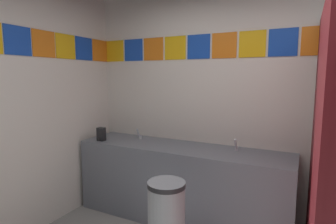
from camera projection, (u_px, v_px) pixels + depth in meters
name	position (u px, v px, depth m)	size (l,w,h in m)	color
wall_back	(251.00, 99.00, 2.90)	(3.82, 0.09, 2.72)	silver
vanity_counter	(180.00, 182.00, 3.04)	(2.36, 0.59, 0.84)	slate
faucet_left	(139.00, 135.00, 3.32)	(0.04, 0.10, 0.14)	silver
faucet_right	(236.00, 146.00, 2.79)	(0.04, 0.10, 0.14)	silver
soap_dispenser	(101.00, 134.00, 3.25)	(0.09, 0.09, 0.16)	black
trash_bin	(166.00, 224.00, 2.28)	(0.32, 0.32, 0.75)	#999EA3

